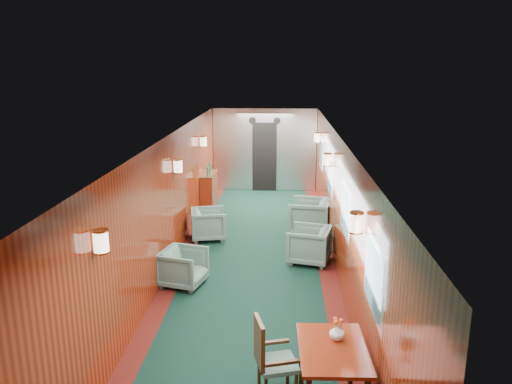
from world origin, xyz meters
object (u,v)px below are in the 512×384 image
dining_table (332,358)px  armchair_right_near (309,245)px  credenza (209,191)px  armchair_left_near (183,267)px  side_chair (269,356)px  armchair_right_far (309,217)px  armchair_left_far (209,224)px

dining_table → armchair_right_near: bearing=88.6°
credenza → armchair_left_near: 4.55m
side_chair → armchair_right_far: bearing=67.3°
armchair_right_near → armchair_right_far: (0.09, 1.62, 0.05)m
dining_table → armchair_right_far: bearing=87.6°
armchair_left_far → armchair_right_far: size_ratio=0.84×
dining_table → armchair_left_far: bearing=109.6°
side_chair → armchair_left_near: bearing=102.6°
armchair_right_near → armchair_left_near: bearing=-48.7°
armchair_left_far → armchair_right_near: bearing=-131.2°
side_chair → armchair_left_far: side_chair is taller
credenza → armchair_right_near: size_ratio=1.61×
credenza → armchair_right_near: (2.37, -3.42, -0.14)m
side_chair → armchair_left_near: side_chair is taller
armchair_left_near → armchair_right_near: size_ratio=0.92×
side_chair → armchair_right_far: size_ratio=1.13×
armchair_left_near → armchair_left_far: armchair_left_far is taller
dining_table → side_chair: side_chair is taller
credenza → armchair_left_far: bearing=-82.1°
side_chair → armchair_right_far: 5.64m
armchair_left_far → armchair_right_near: size_ratio=0.95×
armchair_left_far → dining_table: bearing=-170.0°
armchair_left_near → armchair_right_far: 3.54m
dining_table → armchair_right_near: dining_table is taller
side_chair → armchair_right_near: bearing=65.5°
credenza → armchair_left_far: size_ratio=1.69×
credenza → armchair_left_near: size_ratio=1.75×
side_chair → armchair_left_near: size_ratio=1.39×
side_chair → armchair_left_near: 3.24m
armchair_right_far → armchair_left_far: bearing=-68.6°
armchair_left_far → armchair_right_far: (2.15, 0.44, 0.06)m
armchair_left_near → dining_table: bearing=-129.8°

